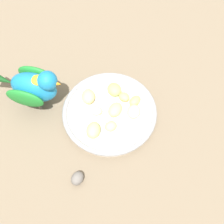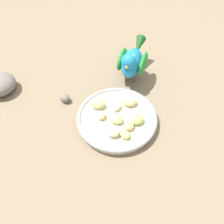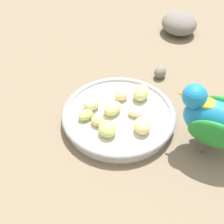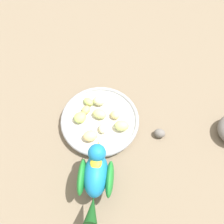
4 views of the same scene
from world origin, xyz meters
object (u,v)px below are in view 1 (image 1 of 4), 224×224
Objects in this scene: apple_piece_0 at (135,101)px; apple_piece_7 at (96,111)px; apple_piece_3 at (88,96)px; pebble_0 at (77,178)px; feeding_bowl at (110,113)px; apple_piece_5 at (114,89)px; apple_piece_2 at (115,110)px; apple_piece_1 at (134,112)px; apple_piece_6 at (93,130)px; apple_piece_4 at (124,97)px; apple_piece_8 at (111,126)px; parrot at (32,86)px.

apple_piece_7 is (-0.08, 0.04, -0.00)m from apple_piece_0.
apple_piece_3 is 1.29× the size of pebble_0.
apple_piece_5 is (0.04, 0.03, 0.02)m from feeding_bowl.
apple_piece_2 reaches higher than apple_piece_7.
apple_piece_0 is 0.80× the size of apple_piece_2.
apple_piece_5 is (0.06, -0.02, -0.00)m from apple_piece_3.
apple_piece_1 is 0.88× the size of apple_piece_3.
apple_piece_5 is 0.91× the size of apple_piece_6.
apple_piece_5 is 0.07m from apple_piece_7.
apple_piece_4 is 0.90× the size of apple_piece_7.
apple_piece_1 is (-0.02, -0.02, 0.00)m from apple_piece_0.
apple_piece_3 is 1.43× the size of apple_piece_8.
apple_piece_0 is at bearing -19.47° from feeding_bowl.
apple_piece_2 is 0.97× the size of apple_piece_6.
apple_piece_7 is at bearing 89.11° from apple_piece_8.
apple_piece_2 and apple_piece_5 have the same top height.
apple_piece_8 is (-0.08, -0.01, 0.00)m from apple_piece_0.
apple_piece_6 is (-0.10, -0.05, 0.00)m from apple_piece_5.
apple_piece_0 is at bearing -46.16° from apple_piece_3.
apple_piece_6 is at bearing 166.34° from apple_piece_1.
apple_piece_7 is at bearing 155.06° from apple_piece_0.
apple_piece_3 is at bearing 157.21° from apple_piece_5.
apple_piece_7 is 0.18× the size of parrot.
apple_piece_4 is 0.21m from pebble_0.
apple_piece_6 reaches higher than apple_piece_4.
apple_piece_6 is 1.45× the size of apple_piece_8.
parrot is at bearing 114.76° from apple_piece_8.
apple_piece_8 is (-0.03, -0.02, -0.00)m from apple_piece_2.
apple_piece_2 is at bearing 35.33° from apple_piece_8.
apple_piece_2 is at bearing 6.61° from apple_piece_6.
apple_piece_4 is (-0.01, 0.02, -0.00)m from apple_piece_0.
feeding_bowl is 7.20× the size of pebble_0.
apple_piece_7 is at bearing -104.40° from apple_piece_3.
apple_piece_6 reaches higher than apple_piece_7.
apple_piece_2 is at bearing 167.37° from apple_piece_0.
pebble_0 is at bearing -158.34° from apple_piece_2.
parrot reaches higher than feeding_bowl.
apple_piece_5 is at bearing 84.98° from apple_piece_1.
feeding_bowl is 0.04m from apple_piece_8.
apple_piece_4 is 0.20m from parrot.
apple_piece_0 is 1.02× the size of pebble_0.
apple_piece_1 is 0.95× the size of apple_piece_5.
apple_piece_2 is at bearing 21.66° from pebble_0.
apple_piece_5 reaches higher than apple_piece_4.
apple_piece_3 reaches higher than pebble_0.
parrot reaches higher than apple_piece_2.
apple_piece_7 is (-0.02, 0.02, 0.01)m from feeding_bowl.
apple_piece_2 is 1.31× the size of apple_piece_7.
apple_piece_0 is 1.12× the size of apple_piece_8.
apple_piece_6 reaches higher than apple_piece_8.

